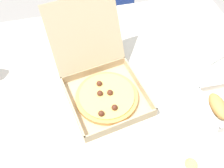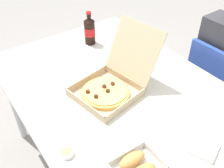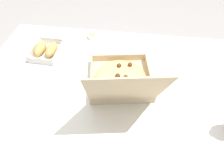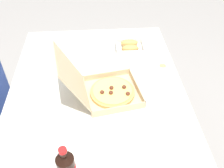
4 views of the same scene
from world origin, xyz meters
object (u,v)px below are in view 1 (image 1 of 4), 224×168
(chair, at_px, (101,19))
(napkin_pile, at_px, (210,52))
(pizza_box_open, at_px, (103,85))
(dipping_sauce_cup, at_px, (191,165))
(paper_menu, at_px, (19,155))

(chair, distance_m, napkin_pile, 0.84)
(chair, relative_size, pizza_box_open, 1.76)
(dipping_sauce_cup, bearing_deg, pizza_box_open, 120.49)
(chair, bearing_deg, dipping_sauce_cup, -86.56)
(napkin_pile, bearing_deg, paper_menu, -161.29)
(chair, relative_size, napkin_pile, 7.55)
(chair, xyz_separation_m, pizza_box_open, (-0.15, -0.79, 0.31))
(pizza_box_open, distance_m, napkin_pile, 0.54)
(pizza_box_open, xyz_separation_m, napkin_pile, (0.53, 0.10, -0.04))
(chair, relative_size, dipping_sauce_cup, 14.82)
(pizza_box_open, bearing_deg, paper_menu, -150.33)
(dipping_sauce_cup, bearing_deg, napkin_pile, 57.05)
(pizza_box_open, distance_m, paper_menu, 0.40)
(napkin_pile, relative_size, dipping_sauce_cup, 1.96)
(napkin_pile, height_order, dipping_sauce_cup, same)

